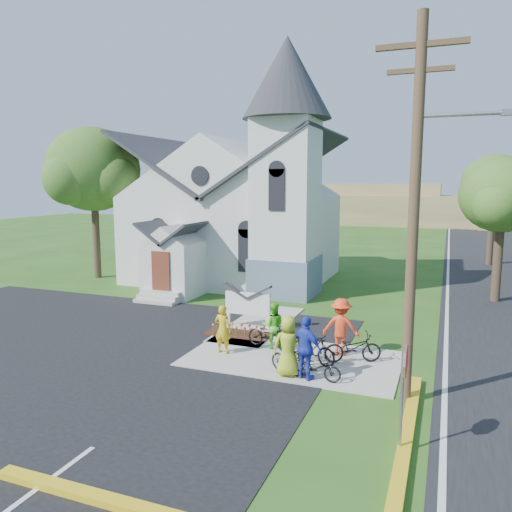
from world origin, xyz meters
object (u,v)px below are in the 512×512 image
at_px(stop_sign, 404,375).
at_px(church_sign, 248,304).
at_px(cyclist_0, 223,329).
at_px(utility_pole, 417,201).
at_px(bike_4, 353,348).
at_px(cyclist_3, 341,327).
at_px(bike_1, 290,360).
at_px(bike_0, 270,335).
at_px(cyclist_2, 306,348).
at_px(bike_3, 312,348).
at_px(bike_2, 316,367).
at_px(cyclist_1, 273,325).
at_px(cyclist_4, 288,346).

bearing_deg(stop_sign, church_sign, 131.88).
bearing_deg(cyclist_0, utility_pole, 168.63).
bearing_deg(bike_4, stop_sign, 176.68).
relative_size(church_sign, cyclist_3, 1.13).
height_order(cyclist_0, bike_1, cyclist_0).
distance_m(stop_sign, bike_0, 7.43).
bearing_deg(cyclist_3, cyclist_0, 16.89).
bearing_deg(cyclist_2, utility_pole, -164.01).
xyz_separation_m(cyclist_2, bike_3, (-0.15, 1.33, -0.45)).
relative_size(cyclist_2, bike_2, 1.26).
bearing_deg(bike_1, cyclist_2, -89.18).
bearing_deg(bike_3, bike_0, 82.16).
bearing_deg(cyclist_3, stop_sign, 112.12).
bearing_deg(cyclist_2, cyclist_1, -27.89).
height_order(cyclist_1, cyclist_2, cyclist_2).
height_order(bike_1, cyclist_3, cyclist_3).
bearing_deg(cyclist_1, cyclist_4, 100.52).
xyz_separation_m(cyclist_1, cyclist_2, (1.85, -2.35, 0.15)).
xyz_separation_m(church_sign, bike_4, (4.65, -2.36, -0.48)).
xyz_separation_m(cyclist_0, bike_2, (3.58, -1.18, -0.44)).
xyz_separation_m(church_sign, cyclist_0, (0.32, -3.06, -0.13)).
bearing_deg(church_sign, stop_sign, -48.12).
distance_m(cyclist_1, bike_1, 2.54).
distance_m(church_sign, cyclist_2, 5.60).
height_order(bike_1, bike_4, bike_4).
bearing_deg(cyclist_1, cyclist_2, 109.43).
bearing_deg(cyclist_0, bike_3, -174.67).
height_order(utility_pole, bike_0, utility_pole).
relative_size(church_sign, cyclist_0, 1.30).
relative_size(utility_pole, cyclist_2, 5.19).
distance_m(stop_sign, cyclist_2, 4.41).
relative_size(bike_0, bike_1, 1.20).
xyz_separation_m(stop_sign, cyclist_3, (-2.50, 5.63, -0.76)).
height_order(bike_0, bike_1, bike_0).
relative_size(utility_pole, bike_4, 5.32).
relative_size(church_sign, bike_3, 1.28).
bearing_deg(stop_sign, bike_4, 111.50).
height_order(cyclist_1, bike_3, cyclist_1).
relative_size(cyclist_1, cyclist_2, 0.85).
bearing_deg(bike_3, cyclist_4, -179.58).
distance_m(cyclist_0, cyclist_4, 2.93).
distance_m(cyclist_2, bike_2, 0.64).
relative_size(church_sign, cyclist_1, 1.35).
bearing_deg(bike_0, cyclist_0, 141.69).
bearing_deg(bike_2, cyclist_1, 44.51).
relative_size(church_sign, bike_4, 1.17).
bearing_deg(cyclist_2, cyclist_3, -77.86).
xyz_separation_m(cyclist_2, cyclist_3, (0.53, 2.52, 0.01)).
xyz_separation_m(bike_1, cyclist_2, (0.54, -0.20, 0.51)).
relative_size(bike_0, cyclist_2, 0.94).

